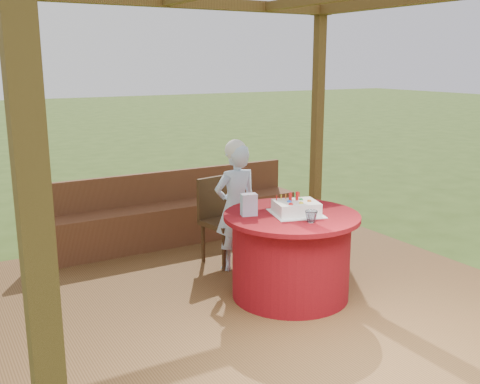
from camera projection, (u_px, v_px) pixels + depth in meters
name	position (u px, v px, depth m)	size (l,w,h in m)	color
ground	(254.00, 305.00, 5.09)	(60.00, 60.00, 0.00)	#324C19
deck	(254.00, 298.00, 5.07)	(4.50, 4.00, 0.12)	brown
pergola	(256.00, 29.00, 4.54)	(4.50, 4.00, 2.72)	brown
bench	(176.00, 219.00, 6.45)	(3.00, 0.42, 0.80)	brown
table	(291.00, 255.00, 4.91)	(1.18, 1.18, 0.75)	maroon
chair	(221.00, 216.00, 5.77)	(0.49, 0.49, 0.87)	#3D2713
elderly_woman	(236.00, 205.00, 5.51)	(0.46, 0.30, 1.30)	#9DC1EA
birthday_cake	(296.00, 208.00, 4.82)	(0.51, 0.51, 0.18)	white
gift_bag	(249.00, 205.00, 4.76)	(0.13, 0.08, 0.19)	#CC84B0
drinking_glass	(311.00, 216.00, 4.57)	(0.10, 0.10, 0.10)	white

